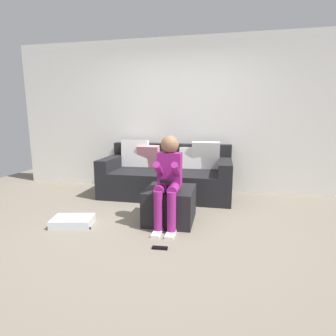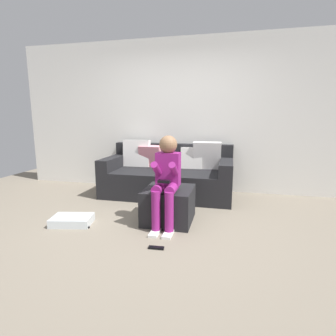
{
  "view_description": "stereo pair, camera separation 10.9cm",
  "coord_description": "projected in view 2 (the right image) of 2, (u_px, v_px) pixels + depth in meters",
  "views": [
    {
      "loc": [
        0.79,
        -2.91,
        1.31
      ],
      "look_at": [
        0.02,
        0.85,
        0.59
      ],
      "focal_mm": 28.62,
      "sensor_mm": 36.0,
      "label": 1
    },
    {
      "loc": [
        0.89,
        -2.88,
        1.31
      ],
      "look_at": [
        0.02,
        0.85,
        0.59
      ],
      "focal_mm": 28.62,
      "sensor_mm": 36.0,
      "label": 2
    }
  ],
  "objects": [
    {
      "name": "couch_sectional",
      "position": [
        168.0,
        176.0,
        4.58
      ],
      "size": [
        2.13,
        0.99,
        0.92
      ],
      "color": "black",
      "rests_on": "ground_plane"
    },
    {
      "name": "wall_back",
      "position": [
        181.0,
        116.0,
        4.82
      ],
      "size": [
        6.15,
        0.1,
        2.68
      ],
      "primitive_type": "cube",
      "color": "silver",
      "rests_on": "ground_plane"
    },
    {
      "name": "storage_bin",
      "position": [
        72.0,
        220.0,
        3.33
      ],
      "size": [
        0.54,
        0.41,
        0.1
      ],
      "primitive_type": "cube",
      "rotation": [
        0.0,
        0.0,
        0.2
      ],
      "color": "silver",
      "rests_on": "ground_plane"
    },
    {
      "name": "person_seated",
      "position": [
        166.0,
        176.0,
        3.17
      ],
      "size": [
        0.28,
        0.57,
        1.1
      ],
      "color": "#8C1E72",
      "rests_on": "ground_plane"
    },
    {
      "name": "remote_near_ottoman",
      "position": [
        156.0,
        248.0,
        2.71
      ],
      "size": [
        0.16,
        0.06,
        0.02
      ],
      "primitive_type": "cube",
      "rotation": [
        0.0,
        0.0,
        0.06
      ],
      "color": "black",
      "rests_on": "ground_plane"
    },
    {
      "name": "ground_plane",
      "position": [
        150.0,
        229.0,
        3.2
      ],
      "size": [
        8.0,
        8.0,
        0.0
      ],
      "primitive_type": "plane",
      "color": "slate"
    },
    {
      "name": "remote_by_storage_bin",
      "position": [
        85.0,
        226.0,
        3.26
      ],
      "size": [
        0.16,
        0.13,
        0.02
      ],
      "primitive_type": "cube",
      "rotation": [
        0.0,
        0.0,
        -0.64
      ],
      "color": "black",
      "rests_on": "ground_plane"
    },
    {
      "name": "ottoman",
      "position": [
        169.0,
        205.0,
        3.41
      ],
      "size": [
        0.6,
        0.63,
        0.43
      ],
      "primitive_type": "cube",
      "color": "black",
      "rests_on": "ground_plane"
    }
  ]
}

